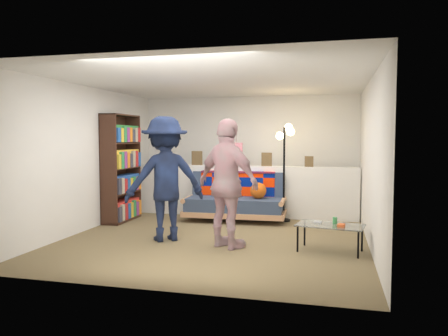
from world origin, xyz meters
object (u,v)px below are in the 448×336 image
object	(u,v)px
futon_sofa	(236,200)
person_right	(228,184)
coffee_table	(331,226)
person_left	(165,179)
bookshelf	(121,172)
floor_lamp	(285,152)

from	to	relation	value
futon_sofa	person_right	bearing A→B (deg)	-80.91
futon_sofa	coffee_table	world-z (taller)	futon_sofa
person_left	bookshelf	bearing A→B (deg)	-77.04
bookshelf	person_right	bearing A→B (deg)	-31.85
coffee_table	floor_lamp	xyz separation A→B (m)	(-0.84, 2.06, 0.94)
futon_sofa	coffee_table	bearing A→B (deg)	-47.90
floor_lamp	person_left	xyz separation A→B (m)	(-1.59, -1.97, -0.35)
floor_lamp	person_left	world-z (taller)	person_left
person_left	person_right	xyz separation A→B (m)	(1.02, -0.23, -0.02)
bookshelf	coffee_table	bearing A→B (deg)	-19.57
bookshelf	person_left	xyz separation A→B (m)	(1.37, -1.26, 0.01)
coffee_table	floor_lamp	bearing A→B (deg)	112.07
bookshelf	person_left	size ratio (longest dim) A/B	1.06
futon_sofa	coffee_table	xyz separation A→B (m)	(1.73, -1.91, -0.03)
futon_sofa	person_left	size ratio (longest dim) A/B	1.02
coffee_table	person_left	xyz separation A→B (m)	(-2.42, 0.09, 0.59)
futon_sofa	person_right	xyz separation A→B (m)	(0.33, -2.05, 0.53)
person_right	floor_lamp	bearing A→B (deg)	-74.14
coffee_table	person_right	size ratio (longest dim) A/B	0.53
bookshelf	floor_lamp	size ratio (longest dim) A/B	1.09
bookshelf	floor_lamp	world-z (taller)	bookshelf
futon_sofa	bookshelf	world-z (taller)	bookshelf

